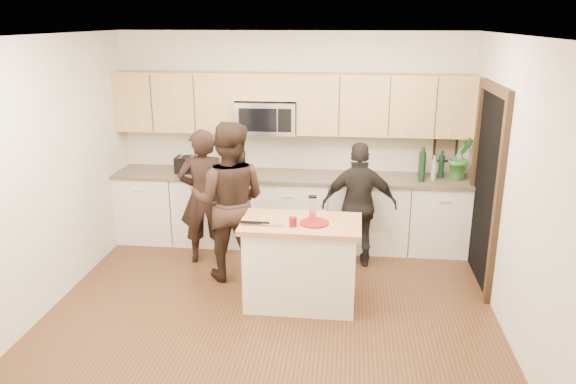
# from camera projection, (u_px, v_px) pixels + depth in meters

# --- Properties ---
(floor) EXTENTS (4.50, 4.50, 0.00)m
(floor) POSITION_uv_depth(u_px,v_px,m) (273.00, 305.00, 5.81)
(floor) COLOR brown
(floor) RESTS_ON ground
(room_shell) EXTENTS (4.52, 4.02, 2.71)m
(room_shell) POSITION_uv_depth(u_px,v_px,m) (271.00, 142.00, 5.30)
(room_shell) COLOR beige
(room_shell) RESTS_ON ground
(back_cabinetry) EXTENTS (4.50, 0.66, 0.94)m
(back_cabinetry) POSITION_uv_depth(u_px,v_px,m) (290.00, 209.00, 7.27)
(back_cabinetry) COLOR white
(back_cabinetry) RESTS_ON ground
(upper_cabinetry) EXTENTS (4.50, 0.33, 0.75)m
(upper_cabinetry) POSITION_uv_depth(u_px,v_px,m) (294.00, 102.00, 7.00)
(upper_cabinetry) COLOR tan
(upper_cabinetry) RESTS_ON ground
(microwave) EXTENTS (0.76, 0.41, 0.40)m
(microwave) POSITION_uv_depth(u_px,v_px,m) (267.00, 117.00, 7.06)
(microwave) COLOR silver
(microwave) RESTS_ON ground
(doorway) EXTENTS (0.06, 1.25, 2.20)m
(doorway) POSITION_uv_depth(u_px,v_px,m) (486.00, 181.00, 6.08)
(doorway) COLOR black
(doorway) RESTS_ON ground
(framed_picture) EXTENTS (0.30, 0.03, 0.38)m
(framed_picture) POSITION_uv_depth(u_px,v_px,m) (445.00, 147.00, 7.11)
(framed_picture) COLOR black
(framed_picture) RESTS_ON ground
(dish_towel) EXTENTS (0.34, 0.60, 0.48)m
(dish_towel) POSITION_uv_depth(u_px,v_px,m) (214.00, 187.00, 7.10)
(dish_towel) COLOR white
(dish_towel) RESTS_ON ground
(island) EXTENTS (1.21, 0.71, 0.90)m
(island) POSITION_uv_depth(u_px,v_px,m) (301.00, 262.00, 5.74)
(island) COLOR white
(island) RESTS_ON ground
(red_plate) EXTENTS (0.29, 0.29, 0.02)m
(red_plate) POSITION_uv_depth(u_px,v_px,m) (314.00, 223.00, 5.55)
(red_plate) COLOR maroon
(red_plate) RESTS_ON island
(box_grater) EXTENTS (0.08, 0.06, 0.23)m
(box_grater) POSITION_uv_depth(u_px,v_px,m) (313.00, 207.00, 5.63)
(box_grater) COLOR silver
(box_grater) RESTS_ON red_plate
(drink_glass) EXTENTS (0.08, 0.08, 0.09)m
(drink_glass) POSITION_uv_depth(u_px,v_px,m) (293.00, 222.00, 5.47)
(drink_glass) COLOR maroon
(drink_glass) RESTS_ON island
(cutting_board) EXTENTS (0.25, 0.16, 0.02)m
(cutting_board) POSITION_uv_depth(u_px,v_px,m) (253.00, 221.00, 5.60)
(cutting_board) COLOR #C17E50
(cutting_board) RESTS_ON island
(tongs) EXTENTS (0.29, 0.03, 0.02)m
(tongs) POSITION_uv_depth(u_px,v_px,m) (255.00, 222.00, 5.50)
(tongs) COLOR black
(tongs) RESTS_ON cutting_board
(knife) EXTENTS (0.22, 0.02, 0.01)m
(knife) POSITION_uv_depth(u_px,v_px,m) (272.00, 224.00, 5.47)
(knife) COLOR silver
(knife) RESTS_ON cutting_board
(toaster) EXTENTS (0.27, 0.24, 0.21)m
(toaster) POSITION_uv_depth(u_px,v_px,m) (187.00, 164.00, 7.23)
(toaster) COLOR black
(toaster) RESTS_ON back_cabinetry
(bottle_cluster) EXTENTS (0.55, 0.30, 0.42)m
(bottle_cluster) POSITION_uv_depth(u_px,v_px,m) (434.00, 164.00, 6.91)
(bottle_cluster) COLOR #39220A
(bottle_cluster) RESTS_ON back_cabinetry
(orchid) EXTENTS (0.37, 0.33, 0.55)m
(orchid) POSITION_uv_depth(u_px,v_px,m) (461.00, 157.00, 6.86)
(orchid) COLOR #367B31
(orchid) RESTS_ON back_cabinetry
(woman_left) EXTENTS (0.66, 0.50, 1.63)m
(woman_left) POSITION_uv_depth(u_px,v_px,m) (204.00, 197.00, 6.66)
(woman_left) COLOR black
(woman_left) RESTS_ON ground
(woman_center) EXTENTS (0.88, 0.69, 1.80)m
(woman_center) POSITION_uv_depth(u_px,v_px,m) (229.00, 202.00, 6.22)
(woman_center) COLOR black
(woman_center) RESTS_ON ground
(woman_right) EXTENTS (0.89, 0.40, 1.50)m
(woman_right) POSITION_uv_depth(u_px,v_px,m) (359.00, 205.00, 6.57)
(woman_right) COLOR black
(woman_right) RESTS_ON ground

